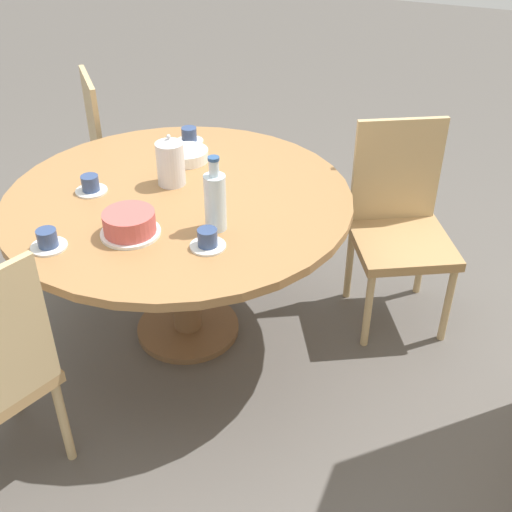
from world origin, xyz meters
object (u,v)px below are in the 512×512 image
at_px(water_bottle, 215,200).
at_px(cake_main, 130,224).
at_px(coffee_pot, 170,162).
at_px(cup_c, 189,136).
at_px(cup_b, 48,240).
at_px(cup_d, 208,240).
at_px(cup_a, 91,185).
at_px(chair_a, 123,155).
at_px(chair_c, 400,224).

height_order(water_bottle, cake_main, water_bottle).
distance_m(coffee_pot, cake_main, 0.42).
bearing_deg(cup_c, cup_b, -2.61).
bearing_deg(cup_d, cup_a, -106.88).
bearing_deg(cup_c, water_bottle, 34.54).
relative_size(cup_a, cup_d, 1.00).
relative_size(cup_a, cup_b, 1.00).
height_order(water_bottle, cup_d, water_bottle).
xyz_separation_m(cup_c, cup_d, (0.78, 0.47, 0.00)).
height_order(cup_c, cup_d, same).
bearing_deg(water_bottle, chair_a, -130.93).
bearing_deg(cup_d, coffee_pot, -137.25).
bearing_deg(cup_b, cup_c, 177.39).
bearing_deg(chair_a, cup_b, 158.82).
height_order(chair_c, coffee_pot, coffee_pot).
bearing_deg(cup_b, cup_d, 112.74).
bearing_deg(cup_a, chair_a, -154.42).
bearing_deg(cup_a, coffee_pot, 125.32).
relative_size(chair_c, cup_b, 7.10).
xyz_separation_m(cake_main, cup_c, (-0.81, -0.18, -0.01)).
xyz_separation_m(cake_main, cup_b, (0.19, -0.22, -0.01)).
bearing_deg(cup_c, chair_a, -109.73).
relative_size(coffee_pot, cake_main, 0.99).
relative_size(cup_c, cup_d, 1.00).
bearing_deg(water_bottle, cup_c, -145.46).
bearing_deg(chair_c, chair_a, 146.22).
bearing_deg(coffee_pot, water_bottle, 52.06).
relative_size(chair_a, cup_a, 7.10).
distance_m(water_bottle, cup_a, 0.60).
distance_m(cup_a, cup_b, 0.42).
bearing_deg(water_bottle, cup_d, 12.08).
xyz_separation_m(coffee_pot, cup_d, (0.38, 0.35, -0.07)).
distance_m(coffee_pot, cup_a, 0.34).
bearing_deg(coffee_pot, chair_c, 116.23).
distance_m(cup_b, cup_d, 0.56).
bearing_deg(water_bottle, cup_b, -55.01).
xyz_separation_m(coffee_pot, cake_main, (0.41, 0.05, -0.06)).
height_order(chair_a, cup_a, chair_a).
bearing_deg(chair_a, coffee_pot, -175.24).
height_order(cup_b, cup_d, same).
xyz_separation_m(coffee_pot, cup_b, (0.60, -0.17, -0.07)).
relative_size(cake_main, cup_b, 1.70).
bearing_deg(cup_c, cup_d, 31.41).
distance_m(water_bottle, cup_d, 0.16).
xyz_separation_m(chair_c, water_bottle, (0.69, -0.57, 0.36)).
xyz_separation_m(chair_c, coffee_pot, (0.44, -0.89, 0.34)).
bearing_deg(coffee_pot, cup_b, -15.88).
distance_m(cup_b, cup_c, 1.00).
distance_m(cup_a, cup_d, 0.65).
relative_size(coffee_pot, cup_d, 1.69).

